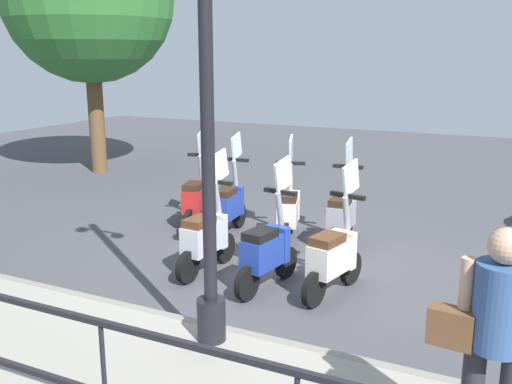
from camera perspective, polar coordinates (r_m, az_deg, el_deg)
ground_plane at (r=7.60m, az=2.76°, el=-7.32°), size 28.00×28.00×0.00m
promenade_walkway at (r=5.10m, az=-11.95°, el=-17.88°), size 2.20×20.00×0.15m
fence_railing at (r=4.05m, az=-21.85°, el=-14.21°), size 0.04×16.03×1.07m
lamp_post_near at (r=4.85m, az=-4.89°, el=6.97°), size 0.26×0.90×4.51m
pedestrian_with_bag at (r=3.84m, az=22.67°, el=-12.78°), size 0.35×0.65×1.59m
scooter_near_0 at (r=6.59m, az=7.76°, el=-6.30°), size 1.22×0.50×1.54m
scooter_near_1 at (r=6.71m, az=1.12°, el=-5.81°), size 1.23×0.46×1.54m
scooter_near_2 at (r=7.23m, az=-5.01°, el=-4.41°), size 1.23×0.44×1.54m
scooter_far_0 at (r=8.24m, az=8.59°, el=-2.25°), size 1.23×0.44×1.54m
scooter_far_1 at (r=8.41m, az=3.26°, el=-1.79°), size 1.20×0.55×1.54m
scooter_far_2 at (r=8.70m, az=-2.76°, el=-1.25°), size 1.23×0.44×1.54m
scooter_far_3 at (r=9.13m, az=-5.94°, el=-0.60°), size 1.21×0.52×1.54m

